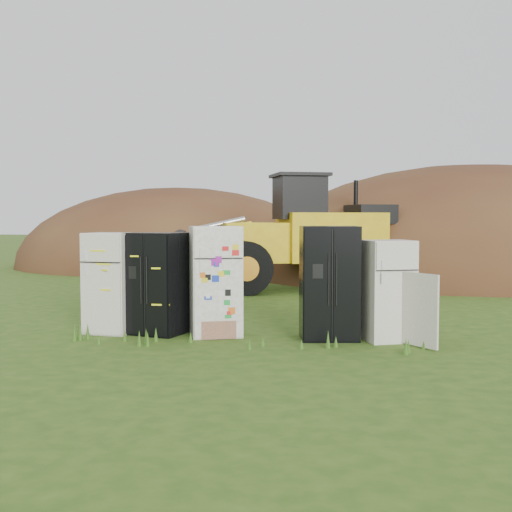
{
  "coord_description": "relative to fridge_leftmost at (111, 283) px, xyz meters",
  "views": [
    {
      "loc": [
        1.95,
        -10.94,
        2.08
      ],
      "look_at": [
        -0.15,
        2.0,
        1.28
      ],
      "focal_mm": 45.0,
      "sensor_mm": 36.0,
      "label": 1
    }
  ],
  "objects": [
    {
      "name": "ground",
      "position": [
        2.46,
        0.03,
        -0.9
      ],
      "size": [
        120.0,
        120.0,
        0.0
      ],
      "primitive_type": "plane",
      "color": "#2D4F15",
      "rests_on": "ground"
    },
    {
      "name": "fridge_leftmost",
      "position": [
        0.0,
        0.0,
        0.0
      ],
      "size": [
        0.86,
        0.83,
        1.8
      ],
      "primitive_type": null,
      "rotation": [
        0.0,
        0.0,
        -0.09
      ],
      "color": "silver",
      "rests_on": "ground"
    },
    {
      "name": "fridge_black_side",
      "position": [
        0.85,
        0.01,
        0.0
      ],
      "size": [
        1.1,
        0.96,
        1.8
      ],
      "primitive_type": null,
      "rotation": [
        0.0,
        0.0,
        -0.26
      ],
      "color": "black",
      "rests_on": "ground"
    },
    {
      "name": "fridge_sticker",
      "position": [
        1.92,
        0.01,
        0.06
      ],
      "size": [
        1.07,
        1.03,
        1.92
      ],
      "primitive_type": null,
      "rotation": [
        0.0,
        0.0,
        0.35
      ],
      "color": "white",
      "rests_on": "ground"
    },
    {
      "name": "fridge_black_right",
      "position": [
        3.9,
        0.02,
        0.06
      ],
      "size": [
        1.09,
        0.96,
        1.92
      ],
      "primitive_type": null,
      "rotation": [
        0.0,
        0.0,
        0.17
      ],
      "color": "black",
      "rests_on": "ground"
    },
    {
      "name": "fridge_open_door",
      "position": [
        4.88,
        0.02,
        -0.05
      ],
      "size": [
        0.97,
        0.94,
        1.69
      ],
      "primitive_type": null,
      "rotation": [
        0.0,
        0.0,
        0.38
      ],
      "color": "silver",
      "rests_on": "ground"
    },
    {
      "name": "wheel_loader",
      "position": [
        1.91,
        7.16,
        0.76
      ],
      "size": [
        7.38,
        4.92,
        3.31
      ],
      "primitive_type": null,
      "rotation": [
        0.0,
        0.0,
        0.34
      ],
      "color": "gold",
      "rests_on": "ground"
    },
    {
      "name": "dirt_mound_right",
      "position": [
        8.13,
        12.09,
        -0.9
      ],
      "size": [
        15.64,
        11.47,
        7.74
      ],
      "primitive_type": "ellipsoid",
      "color": "#462416",
      "rests_on": "ground"
    },
    {
      "name": "dirt_mound_left",
      "position": [
        -3.18,
        14.97,
        -0.9
      ],
      "size": [
        13.63,
        10.22,
        6.61
      ],
      "primitive_type": "ellipsoid",
      "color": "#462416",
      "rests_on": "ground"
    }
  ]
}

